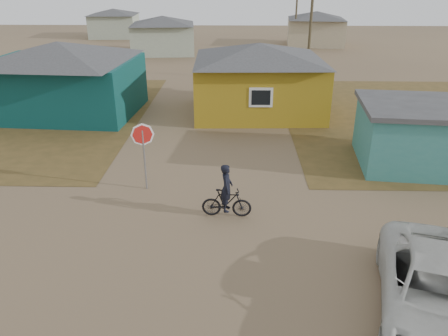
{
  "coord_description": "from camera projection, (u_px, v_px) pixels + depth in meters",
  "views": [
    {
      "loc": [
        1.22,
        -10.55,
        7.36
      ],
      "look_at": [
        0.85,
        3.0,
        1.3
      ],
      "focal_mm": 35.0,
      "sensor_mm": 36.0,
      "label": 1
    }
  ],
  "objects": [
    {
      "name": "ground",
      "position": [
        192.0,
        251.0,
        12.66
      ],
      "size": [
        120.0,
        120.0,
        0.0
      ],
      "primitive_type": "plane",
      "color": "brown"
    },
    {
      "name": "house_pale_west",
      "position": [
        163.0,
        34.0,
        43.08
      ],
      "size": [
        7.04,
        6.15,
        3.6
      ],
      "color": "#9BA58E",
      "rests_on": "ground"
    },
    {
      "name": "shed_turquoise",
      "position": [
        437.0,
        135.0,
        17.83
      ],
      "size": [
        6.71,
        4.93,
        2.6
      ],
      "color": "#377A73",
      "rests_on": "ground"
    },
    {
      "name": "utility_pole_far",
      "position": [
        297.0,
        7.0,
        45.47
      ],
      "size": [
        1.4,
        0.2,
        8.0
      ],
      "color": "#4A402C",
      "rests_on": "ground"
    },
    {
      "name": "vehicle",
      "position": [
        439.0,
        294.0,
        9.83
      ],
      "size": [
        3.9,
        5.92,
        1.51
      ],
      "primitive_type": "imported",
      "rotation": [
        0.0,
        0.0,
        -0.28
      ],
      "color": "beige",
      "rests_on": "ground"
    },
    {
      "name": "house_yellow",
      "position": [
        258.0,
        77.0,
        24.56
      ],
      "size": [
        7.72,
        6.76,
        3.9
      ],
      "color": "olive",
      "rests_on": "ground"
    },
    {
      "name": "utility_pole_near",
      "position": [
        311.0,
        23.0,
        30.89
      ],
      "size": [
        1.4,
        0.2,
        8.0
      ],
      "color": "#4A402C",
      "rests_on": "ground"
    },
    {
      "name": "house_beige_east",
      "position": [
        316.0,
        28.0,
        48.16
      ],
      "size": [
        6.95,
        6.05,
        3.6
      ],
      "color": "tan",
      "rests_on": "ground"
    },
    {
      "name": "stop_sign",
      "position": [
        143.0,
        142.0,
        15.56
      ],
      "size": [
        0.83,
        0.17,
        2.55
      ],
      "color": "gray",
      "rests_on": "ground"
    },
    {
      "name": "cyclist",
      "position": [
        227.0,
        198.0,
        14.2
      ],
      "size": [
        1.66,
        0.61,
        1.85
      ],
      "color": "black",
      "rests_on": "ground"
    },
    {
      "name": "house_pale_north",
      "position": [
        114.0,
        23.0,
        54.27
      ],
      "size": [
        6.28,
        5.81,
        3.4
      ],
      "color": "#9BA58E",
      "rests_on": "ground"
    },
    {
      "name": "house_teal",
      "position": [
        62.0,
        77.0,
        24.35
      ],
      "size": [
        8.93,
        7.08,
        4.0
      ],
      "color": "#0A3736",
      "rests_on": "ground"
    }
  ]
}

